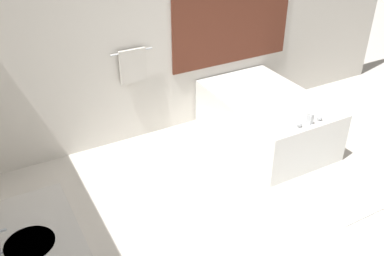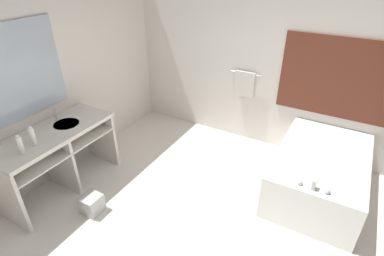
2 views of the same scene
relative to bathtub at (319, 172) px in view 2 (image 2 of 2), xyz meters
name	(u,v)px [view 2 (image 2 of 2)]	position (x,y,z in m)	size (l,w,h in m)	color
ground_plane	(194,231)	(-1.07, -1.37, -0.33)	(16.00, 16.00, 0.00)	silver
wall_back_with_blinds	(270,63)	(-1.04, 0.85, 1.02)	(7.40, 0.13, 2.70)	silver
wall_left_with_mirror	(36,84)	(-3.30, -1.38, 1.03)	(0.08, 7.40, 2.70)	silver
vanity_counter	(57,147)	(-2.94, -1.55, 0.31)	(0.64, 1.49, 0.88)	silver
sink_faucet	(56,114)	(-3.12, -1.35, 0.64)	(0.09, 0.04, 0.18)	silver
bathtub	(319,172)	(0.00, 0.00, 0.00)	(1.06, 1.63, 0.72)	white
water_bottle_1	(33,137)	(-2.84, -1.87, 0.67)	(0.06, 0.06, 0.25)	silver
water_bottle_3	(20,145)	(-2.82, -2.03, 0.66)	(0.06, 0.06, 0.23)	silver
waste_bin	(92,204)	(-2.30, -1.72, -0.21)	(0.23, 0.23, 0.23)	#B2B2B2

